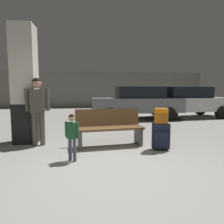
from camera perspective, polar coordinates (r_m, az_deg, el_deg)
name	(u,v)px	position (r m, az deg, el deg)	size (l,w,h in m)	color
ground_plane	(99,129)	(7.33, -3.63, -4.80)	(18.00, 18.00, 0.10)	gray
garage_back_wall	(92,90)	(16.06, -5.58, 6.29)	(18.00, 0.12, 2.80)	slate
structural_pillar	(25,85)	(5.58, -23.42, 6.92)	(0.57, 0.57, 2.95)	black
bench	(109,128)	(4.87, -0.77, -4.46)	(1.65, 0.71, 0.89)	brown
suitcase	(161,136)	(4.66, 13.67, -6.62)	(0.41, 0.29, 0.60)	#191E33
backpack_bright	(161,116)	(4.59, 13.81, -1.13)	(0.31, 0.24, 0.34)	orange
child	(72,132)	(3.86, -11.29, -5.67)	(0.27, 0.23, 0.90)	#4C5160
adult	(37,104)	(5.14, -20.38, 2.12)	(0.56, 0.23, 1.64)	brown
parked_car_near	(137,102)	(9.54, 7.05, 2.86)	(4.13, 1.86, 1.51)	slate
parked_car_side	(187,101)	(10.67, 20.43, 2.86)	(4.21, 2.03, 1.51)	silver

